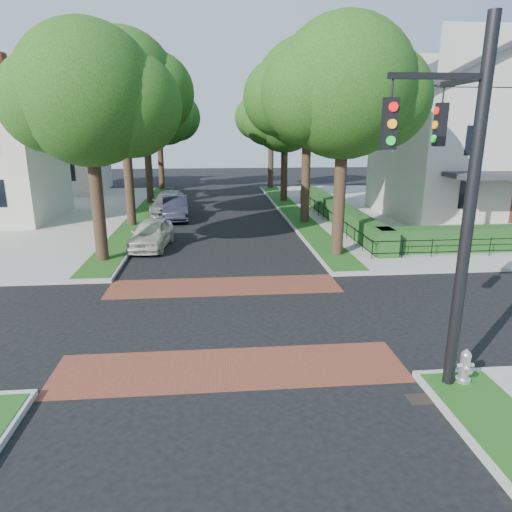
# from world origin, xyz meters

# --- Properties ---
(ground) EXTENTS (120.00, 120.00, 0.00)m
(ground) POSITION_xyz_m (0.00, 0.00, 0.00)
(ground) COLOR black
(ground) RESTS_ON ground
(sidewalk_ne) EXTENTS (30.00, 30.00, 0.15)m
(sidewalk_ne) POSITION_xyz_m (19.50, 19.00, 0.07)
(sidewalk_ne) COLOR gray
(sidewalk_ne) RESTS_ON ground
(crosswalk_far) EXTENTS (9.00, 2.20, 0.01)m
(crosswalk_far) POSITION_xyz_m (0.00, 3.20, 0.01)
(crosswalk_far) COLOR brown
(crosswalk_far) RESTS_ON ground
(crosswalk_near) EXTENTS (9.00, 2.20, 0.01)m
(crosswalk_near) POSITION_xyz_m (0.00, -3.20, 0.01)
(crosswalk_near) COLOR brown
(crosswalk_near) RESTS_ON ground
(storm_drain) EXTENTS (0.65, 0.45, 0.01)m
(storm_drain) POSITION_xyz_m (4.30, -5.00, 0.01)
(storm_drain) COLOR black
(storm_drain) RESTS_ON ground
(grass_strip_ne) EXTENTS (1.60, 29.80, 0.02)m
(grass_strip_ne) POSITION_xyz_m (5.40, 19.10, 0.16)
(grass_strip_ne) COLOR #1F4914
(grass_strip_ne) RESTS_ON sidewalk_ne
(grass_strip_nw) EXTENTS (1.60, 29.80, 0.02)m
(grass_strip_nw) POSITION_xyz_m (-5.40, 19.10, 0.16)
(grass_strip_nw) COLOR #1F4914
(grass_strip_nw) RESTS_ON sidewalk_nw
(tree_right_near) EXTENTS (7.75, 6.67, 10.66)m
(tree_right_near) POSITION_xyz_m (5.60, 7.24, 7.63)
(tree_right_near) COLOR black
(tree_right_near) RESTS_ON sidewalk_ne
(tree_right_mid) EXTENTS (8.25, 7.09, 11.22)m
(tree_right_mid) POSITION_xyz_m (5.61, 15.25, 7.99)
(tree_right_mid) COLOR black
(tree_right_mid) RESTS_ON sidewalk_ne
(tree_right_far) EXTENTS (7.25, 6.23, 9.74)m
(tree_right_far) POSITION_xyz_m (5.60, 24.22, 6.91)
(tree_right_far) COLOR black
(tree_right_far) RESTS_ON sidewalk_ne
(tree_right_back) EXTENTS (7.50, 6.45, 10.20)m
(tree_right_back) POSITION_xyz_m (5.60, 33.23, 7.27)
(tree_right_back) COLOR black
(tree_right_back) RESTS_ON sidewalk_ne
(tree_left_near) EXTENTS (7.50, 6.45, 10.20)m
(tree_left_near) POSITION_xyz_m (-5.40, 7.23, 7.27)
(tree_left_near) COLOR black
(tree_left_near) RESTS_ON sidewalk_nw
(tree_left_mid) EXTENTS (8.00, 6.88, 11.48)m
(tree_left_mid) POSITION_xyz_m (-5.39, 15.24, 8.34)
(tree_left_mid) COLOR black
(tree_left_mid) RESTS_ON sidewalk_nw
(tree_left_far) EXTENTS (7.00, 6.02, 9.86)m
(tree_left_far) POSITION_xyz_m (-5.40, 24.22, 7.12)
(tree_left_far) COLOR black
(tree_left_far) RESTS_ON sidewalk_nw
(tree_left_back) EXTENTS (7.75, 6.66, 10.44)m
(tree_left_back) POSITION_xyz_m (-5.40, 33.24, 7.41)
(tree_left_back) COLOR black
(tree_left_back) RESTS_ON sidewalk_nw
(hedge_main_road) EXTENTS (1.00, 18.00, 1.20)m
(hedge_main_road) POSITION_xyz_m (7.70, 15.00, 0.75)
(hedge_main_road) COLOR #174419
(hedge_main_road) RESTS_ON sidewalk_ne
(fence_main_road) EXTENTS (0.06, 18.00, 0.90)m
(fence_main_road) POSITION_xyz_m (6.90, 15.00, 0.60)
(fence_main_road) COLOR black
(fence_main_road) RESTS_ON sidewalk_ne
(house_victorian) EXTENTS (13.00, 13.05, 12.48)m
(house_victorian) POSITION_xyz_m (17.51, 15.92, 6.02)
(house_victorian) COLOR beige
(house_victorian) RESTS_ON sidewalk_ne
(house_left_far) EXTENTS (10.00, 9.00, 10.14)m
(house_left_far) POSITION_xyz_m (-15.49, 31.99, 5.04)
(house_left_far) COLOR beige
(house_left_far) RESTS_ON sidewalk_nw
(traffic_signal) EXTENTS (2.17, 2.00, 8.00)m
(traffic_signal) POSITION_xyz_m (4.89, -4.41, 4.71)
(traffic_signal) COLOR black
(traffic_signal) RESTS_ON sidewalk_se
(parked_car_front) EXTENTS (2.21, 4.53, 1.49)m
(parked_car_front) POSITION_xyz_m (-3.60, 9.60, 0.74)
(parked_car_front) COLOR beige
(parked_car_front) RESTS_ON ground
(parked_car_middle) EXTENTS (2.02, 4.82, 1.55)m
(parked_car_middle) POSITION_xyz_m (-2.96, 17.29, 0.77)
(parked_car_middle) COLOR #202230
(parked_car_middle) RESTS_ON ground
(parked_car_rear) EXTENTS (2.45, 5.51, 1.57)m
(parked_car_rear) POSITION_xyz_m (-3.60, 19.74, 0.79)
(parked_car_rear) COLOR slate
(parked_car_rear) RESTS_ON ground
(fire_hydrant) EXTENTS (0.45, 0.46, 0.84)m
(fire_hydrant) POSITION_xyz_m (5.47, -4.61, 0.55)
(fire_hydrant) COLOR silver
(fire_hydrant) RESTS_ON sidewalk_se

